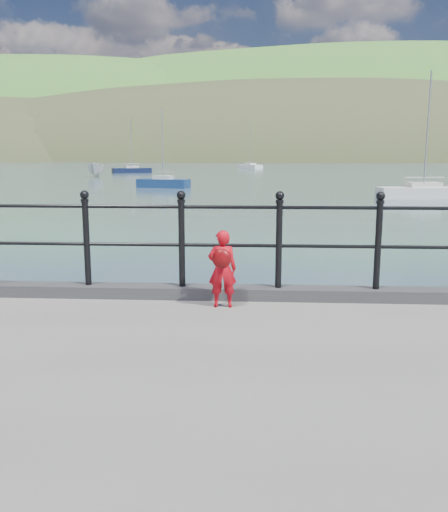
# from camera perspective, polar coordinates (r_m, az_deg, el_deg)

# --- Properties ---
(ground) EXTENTS (600.00, 600.00, 0.00)m
(ground) POSITION_cam_1_polar(r_m,az_deg,el_deg) (7.29, 0.67, -11.76)
(ground) COLOR #2D4251
(ground) RESTS_ON ground
(kerb) EXTENTS (60.00, 0.30, 0.15)m
(kerb) POSITION_cam_1_polar(r_m,az_deg,el_deg) (6.80, 0.63, -3.86)
(kerb) COLOR #28282B
(kerb) RESTS_ON quay
(railing) EXTENTS (18.11, 0.11, 1.20)m
(railing) POSITION_cam_1_polar(r_m,az_deg,el_deg) (6.65, 0.65, 2.39)
(railing) COLOR black
(railing) RESTS_ON kerb
(far_shore) EXTENTS (830.00, 200.00, 156.00)m
(far_shore) POSITION_cam_1_polar(r_m,az_deg,el_deg) (250.35, 12.13, 4.74)
(far_shore) COLOR #333A21
(far_shore) RESTS_ON ground
(child) EXTENTS (0.35, 0.31, 0.92)m
(child) POSITION_cam_1_polar(r_m,az_deg,el_deg) (6.34, -0.18, -1.28)
(child) COLOR red
(child) RESTS_ON quay
(launch_white) EXTENTS (2.34, 4.69, 1.73)m
(launch_white) POSITION_cam_1_polar(r_m,az_deg,el_deg) (65.96, -13.33, 8.84)
(launch_white) COLOR silver
(launch_white) RESTS_ON ground
(sailboat_near) EXTENTS (5.82, 2.32, 7.87)m
(sailboat_near) POSITION_cam_1_polar(r_m,az_deg,el_deg) (36.28, 20.23, 6.26)
(sailboat_near) COLOR silver
(sailboat_near) RESTS_ON ground
(sailboat_left) EXTENTS (5.60, 3.81, 7.77)m
(sailboat_left) POSITION_cam_1_polar(r_m,az_deg,el_deg) (78.62, -9.67, 8.86)
(sailboat_left) COLOR black
(sailboat_left) RESTS_ON ground
(sailboat_deep) EXTENTS (4.58, 5.77, 8.58)m
(sailboat_deep) POSITION_cam_1_polar(r_m,az_deg,el_deg) (100.10, 2.79, 9.38)
(sailboat_deep) COLOR white
(sailboat_deep) RESTS_ON ground
(sailboat_port) EXTENTS (4.50, 2.54, 6.48)m
(sailboat_port) POSITION_cam_1_polar(r_m,az_deg,el_deg) (44.73, -6.41, 7.58)
(sailboat_port) COLOR navy
(sailboat_port) RESTS_ON ground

